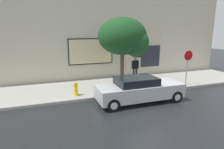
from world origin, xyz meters
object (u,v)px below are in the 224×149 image
Objects in this scene: pedestrian_with_umbrella at (137,59)px; parked_car at (139,89)px; stop_sign at (188,60)px; fire_hydrant at (76,89)px; street_tree at (125,38)px.

parked_car is at bearing -114.89° from pedestrian_with_umbrella.
pedestrian_with_umbrella is 3.57m from stop_sign.
fire_hydrant is 0.32× the size of stop_sign.
fire_hydrant is 0.18× the size of street_tree.
parked_car is 3.63m from fire_hydrant.
parked_car is 5.99× the size of fire_hydrant.
parked_car is 1.05× the size of street_tree.
pedestrian_with_umbrella is at bearing 65.11° from parked_car.
street_tree reaches higher than parked_car.
street_tree reaches higher than stop_sign.
stop_sign is (4.21, -0.87, -1.52)m from street_tree.
stop_sign reaches higher than parked_car.
pedestrian_with_umbrella is 0.44× the size of street_tree.
parked_car is at bearing -162.05° from stop_sign.
stop_sign is at bearing -46.15° from pedestrian_with_umbrella.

